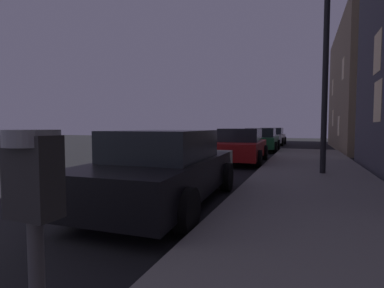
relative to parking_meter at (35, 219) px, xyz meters
name	(u,v)px	position (x,y,z in m)	size (l,w,h in m)	color
parking_meter	(35,219)	(0.00, 0.00, 0.00)	(0.19, 0.19, 1.34)	#59595B
car_black	(166,168)	(-1.58, 4.15, -0.46)	(2.23, 4.59, 1.43)	black
car_red	(240,146)	(-1.58, 11.09, -0.46)	(2.16, 4.47, 1.43)	maroon
car_green	(261,140)	(-1.58, 17.27, -0.46)	(2.19, 4.56, 1.43)	#19592D
car_white	(272,136)	(-1.58, 23.78, -0.45)	(2.11, 4.19, 1.43)	silver
street_lamp	(326,43)	(1.44, 8.32, 2.73)	(0.44, 0.44, 5.68)	black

